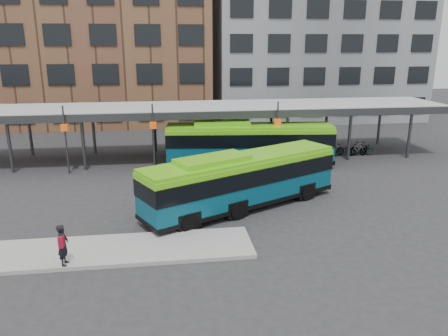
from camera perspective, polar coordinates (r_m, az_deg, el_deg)
ground at (r=22.95m, az=-1.72°, el=-6.79°), size 120.00×120.00×0.00m
boarding_island at (r=20.34m, az=-16.61°, el=-10.38°), size 14.00×3.00×0.18m
canopy at (r=34.33m, az=-4.25°, el=7.67°), size 40.00×6.53×4.80m
building_brick at (r=53.62m, az=-17.10°, el=17.68°), size 26.00×14.00×22.00m
building_grey at (r=56.08m, az=11.54°, el=16.92°), size 24.00×14.00×20.00m
bus_front at (r=23.99m, az=2.31°, el=-1.48°), size 11.56×7.52×3.23m
bus_rear at (r=32.46m, az=3.26°, el=3.33°), size 12.40×3.87×3.36m
pedestrian at (r=19.04m, az=-20.29°, el=-9.36°), size 0.45×0.68×1.75m
bike_rack at (r=37.19m, az=15.82°, el=2.36°), size 4.71×1.37×0.99m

